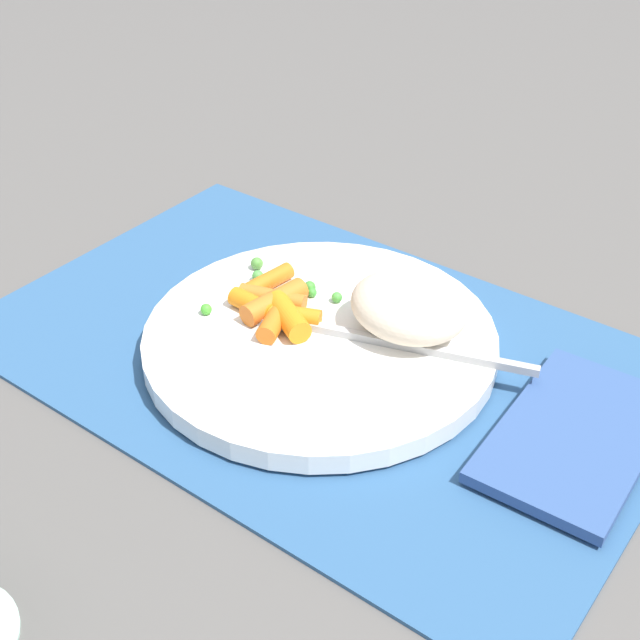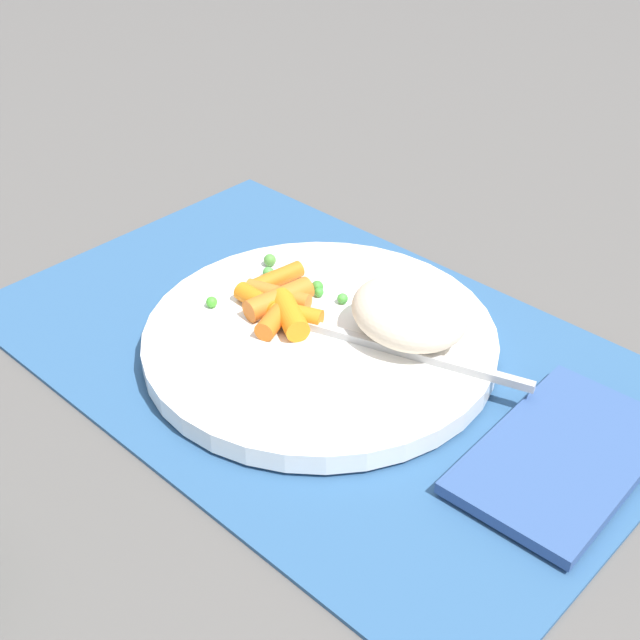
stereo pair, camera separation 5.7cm
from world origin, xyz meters
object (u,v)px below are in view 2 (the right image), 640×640
object	(u,v)px
plate	(320,340)
fork	(355,338)
carrot_portion	(279,303)
napkin	(563,456)
rice_mound	(409,313)

from	to	relation	value
plate	fork	xyz separation A→B (m)	(-0.03, -0.01, 0.01)
carrot_portion	napkin	size ratio (longest dim) A/B	0.55
carrot_portion	rice_mound	bearing A→B (deg)	-154.67
plate	carrot_portion	distance (m)	0.04
plate	rice_mound	size ratio (longest dim) A/B	2.96
carrot_portion	fork	xyz separation A→B (m)	(-0.06, -0.01, -0.00)
plate	carrot_portion	xyz separation A→B (m)	(0.04, 0.00, 0.02)
plate	fork	world-z (taller)	fork
rice_mound	carrot_portion	size ratio (longest dim) A/B	1.04
fork	plate	bearing A→B (deg)	18.06
plate	carrot_portion	bearing A→B (deg)	4.14
plate	napkin	distance (m)	0.19
plate	fork	size ratio (longest dim) A/B	1.24
plate	fork	bearing A→B (deg)	-161.94
rice_mound	carrot_portion	world-z (taller)	rice_mound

